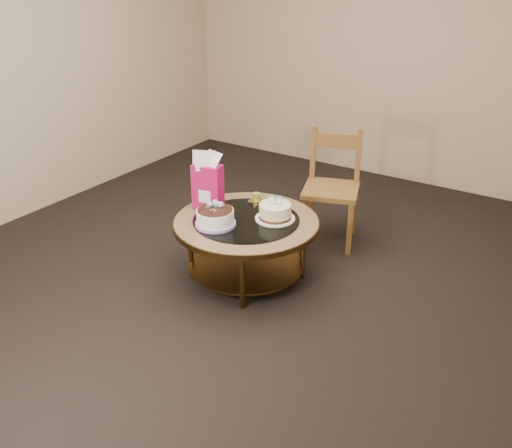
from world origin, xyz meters
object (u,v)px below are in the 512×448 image
Objects in this scene: gift_bag at (208,181)px; dining_chair at (332,187)px; cream_cake at (275,212)px; coffee_table at (246,230)px; decorated_cake at (215,218)px.

gift_bag is 1.04m from dining_chair.
dining_chair is at bearing 62.93° from cream_cake.
coffee_table is 3.69× the size of decorated_cake.
gift_bag is (-0.34, 0.02, 0.29)m from coffee_table.
dining_chair is (0.58, 0.84, -0.21)m from gift_bag.
coffee_table is 3.68× the size of cream_cake.
coffee_table is 0.45m from gift_bag.
dining_chair reaches higher than cream_cake.
gift_bag is (-0.51, -0.09, 0.15)m from cream_cake.
cream_cake is at bearing 46.05° from decorated_cake.
gift_bag is 0.46× the size of dining_chair.
cream_cake reaches higher than decorated_cake.
dining_chair is at bearing 44.58° from gift_bag.
cream_cake is at bearing 34.00° from coffee_table.
coffee_table is 0.24m from cream_cake.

